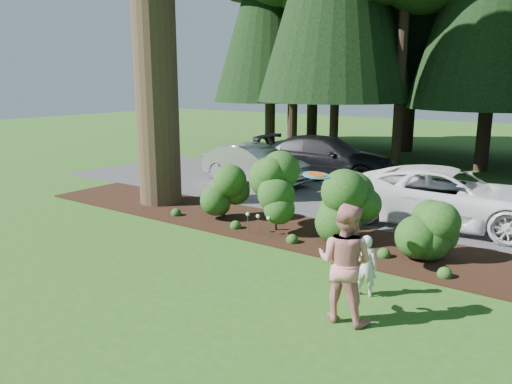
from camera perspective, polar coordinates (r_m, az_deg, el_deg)
The scene contains 11 objects.
ground at distance 9.97m, azimuth -6.48°, elevation -8.93°, with size 80.00×80.00×0.00m, color #295317.
mulch_bed at distance 12.41m, azimuth 3.64°, elevation -4.33°, with size 16.00×2.50×0.05m, color black.
driveway at distance 16.06m, azimuth 11.73°, elevation -0.65°, with size 22.00×6.00×0.03m, color #38383A.
shrub_row at distance 11.73m, azimuth 6.58°, elevation -1.43°, with size 6.53×1.60×1.61m.
lily_cluster at distance 11.76m, azimuth 0.22°, elevation -2.89°, with size 0.69×0.09×0.57m.
car_silver_wagon at distance 17.86m, azimuth -0.17°, elevation 3.25°, with size 1.44×4.14×1.36m, color #B0B0B5.
car_white_suv at distance 13.55m, azimuth 20.98°, elevation -0.50°, with size 2.41×5.23×1.45m, color white.
car_dark_suv at distance 18.98m, azimuth 7.98°, elevation 3.96°, with size 2.16×5.32×1.54m, color black.
child at distance 8.86m, azimuth 12.41°, elevation -8.20°, with size 0.40×0.26×1.09m, color silver.
adult at distance 7.81m, azimuth 10.11°, elevation -7.96°, with size 0.91×0.71×1.87m, color red.
frisbee at distance 9.10m, azimuth 6.93°, elevation 1.93°, with size 0.51×0.51×0.08m.
Camera 1 is at (6.27, -6.82, 3.67)m, focal length 35.00 mm.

